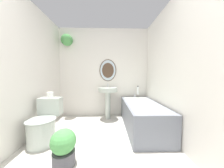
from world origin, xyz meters
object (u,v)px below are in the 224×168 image
at_px(bathtub, 142,115).
at_px(potted_plant, 64,147).
at_px(shampoo_bottle, 138,90).
at_px(toilet_paper_roll, 50,95).
at_px(pedestal_sink, 108,95).
at_px(toilet, 44,125).

height_order(bathtub, potted_plant, bathtub).
height_order(shampoo_bottle, toilet_paper_roll, shampoo_bottle).
height_order(pedestal_sink, potted_plant, pedestal_sink).
height_order(bathtub, toilet_paper_roll, toilet_paper_roll).
relative_size(toilet, bathtub, 0.45).
distance_m(toilet, toilet_paper_roll, 0.51).
height_order(toilet, potted_plant, toilet).
xyz_separation_m(toilet, pedestal_sink, (1.04, 1.01, 0.32)).
distance_m(shampoo_bottle, potted_plant, 2.18).
bearing_deg(bathtub, toilet, -165.13).
relative_size(bathtub, toilet_paper_roll, 14.07).
relative_size(toilet, potted_plant, 1.56).
bearing_deg(toilet, pedestal_sink, 44.17).
xyz_separation_m(toilet, toilet_paper_roll, (0.00, 0.22, 0.46)).
bearing_deg(shampoo_bottle, pedestal_sink, -170.13).
bearing_deg(toilet_paper_roll, shampoo_bottle, 26.73).
distance_m(toilet, bathtub, 1.83).
xyz_separation_m(pedestal_sink, bathtub, (0.72, -0.55, -0.34)).
bearing_deg(pedestal_sink, shampoo_bottle, 9.87).
xyz_separation_m(pedestal_sink, shampoo_bottle, (0.81, 0.14, 0.10)).
bearing_deg(pedestal_sink, bathtub, -37.05).
xyz_separation_m(bathtub, shampoo_bottle, (0.08, 0.69, 0.44)).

